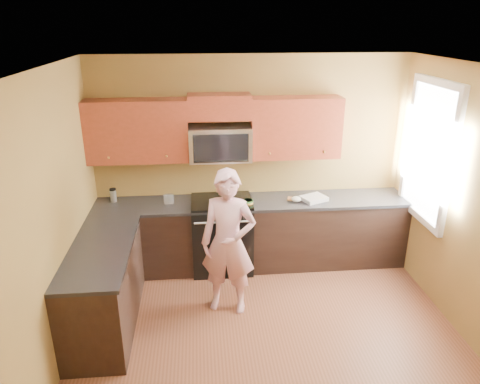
{
  "coord_description": "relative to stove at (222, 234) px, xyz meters",
  "views": [
    {
      "loc": [
        -0.65,
        -3.5,
        3.08
      ],
      "look_at": [
        -0.2,
        1.3,
        1.2
      ],
      "focal_mm": 33.25,
      "sensor_mm": 36.0,
      "label": 1
    }
  ],
  "objects": [
    {
      "name": "floor",
      "position": [
        0.4,
        -1.68,
        -0.47
      ],
      "size": [
        4.0,
        4.0,
        0.0
      ],
      "primitive_type": "plane",
      "color": "brown",
      "rests_on": "ground"
    },
    {
      "name": "ceiling",
      "position": [
        0.4,
        -1.68,
        2.23
      ],
      "size": [
        4.0,
        4.0,
        0.0
      ],
      "primitive_type": "plane",
      "rotation": [
        3.14,
        0.0,
        0.0
      ],
      "color": "white",
      "rests_on": "ground"
    },
    {
      "name": "wall_back",
      "position": [
        0.4,
        0.32,
        0.88
      ],
      "size": [
        4.0,
        0.0,
        4.0
      ],
      "primitive_type": "plane",
      "rotation": [
        1.57,
        0.0,
        0.0
      ],
      "color": "brown",
      "rests_on": "ground"
    },
    {
      "name": "wall_left",
      "position": [
        -1.6,
        -1.68,
        0.88
      ],
      "size": [
        0.0,
        4.0,
        4.0
      ],
      "primitive_type": "plane",
      "rotation": [
        1.57,
        0.0,
        1.57
      ],
      "color": "brown",
      "rests_on": "ground"
    },
    {
      "name": "cabinet_back_run",
      "position": [
        0.4,
        0.02,
        -0.03
      ],
      "size": [
        4.0,
        0.6,
        0.88
      ],
      "primitive_type": "cube",
      "color": "black",
      "rests_on": "floor"
    },
    {
      "name": "cabinet_left_run",
      "position": [
        -1.3,
        -1.08,
        -0.03
      ],
      "size": [
        0.6,
        1.6,
        0.88
      ],
      "primitive_type": "cube",
      "color": "black",
      "rests_on": "floor"
    },
    {
      "name": "countertop_back",
      "position": [
        0.4,
        0.01,
        0.43
      ],
      "size": [
        4.0,
        0.62,
        0.04
      ],
      "primitive_type": "cube",
      "color": "black",
      "rests_on": "cabinet_back_run"
    },
    {
      "name": "countertop_left",
      "position": [
        -1.29,
        -1.08,
        0.43
      ],
      "size": [
        0.62,
        1.6,
        0.04
      ],
      "primitive_type": "cube",
      "color": "black",
      "rests_on": "cabinet_left_run"
    },
    {
      "name": "stove",
      "position": [
        0.0,
        0.0,
        0.0
      ],
      "size": [
        0.76,
        0.65,
        0.95
      ],
      "primitive_type": null,
      "color": "black",
      "rests_on": "floor"
    },
    {
      "name": "microwave",
      "position": [
        0.0,
        0.12,
        0.97
      ],
      "size": [
        0.76,
        0.4,
        0.42
      ],
      "primitive_type": null,
      "color": "silver",
      "rests_on": "wall_back"
    },
    {
      "name": "upper_cab_left",
      "position": [
        -0.99,
        0.16,
        0.97
      ],
      "size": [
        1.22,
        0.33,
        0.75
      ],
      "primitive_type": null,
      "color": "maroon",
      "rests_on": "wall_back"
    },
    {
      "name": "upper_cab_right",
      "position": [
        0.94,
        0.16,
        0.97
      ],
      "size": [
        1.12,
        0.33,
        0.75
      ],
      "primitive_type": null,
      "color": "maroon",
      "rests_on": "wall_back"
    },
    {
      "name": "upper_cab_over_mw",
      "position": [
        0.0,
        0.16,
        1.62
      ],
      "size": [
        0.76,
        0.33,
        0.3
      ],
      "primitive_type": "cube",
      "color": "maroon",
      "rests_on": "wall_back"
    },
    {
      "name": "window",
      "position": [
        2.38,
        -0.48,
        1.17
      ],
      "size": [
        0.06,
        1.06,
        1.66
      ],
      "primitive_type": null,
      "color": "white",
      "rests_on": "wall_right"
    },
    {
      "name": "woman",
      "position": [
        0.02,
        -0.91,
        0.35
      ],
      "size": [
        0.69,
        0.54,
        1.65
      ],
      "primitive_type": "imported",
      "rotation": [
        0.0,
        0.0,
        -0.27
      ],
      "color": "pink",
      "rests_on": "floor"
    },
    {
      "name": "frying_pan",
      "position": [
        0.11,
        -0.26,
        0.47
      ],
      "size": [
        0.36,
        0.49,
        0.06
      ],
      "primitive_type": null,
      "rotation": [
        0.0,
        0.0,
        -0.26
      ],
      "color": "black",
      "rests_on": "stove"
    },
    {
      "name": "butter_tub",
      "position": [
        0.32,
        -0.13,
        0.45
      ],
      "size": [
        0.15,
        0.15,
        0.09
      ],
      "primitive_type": null,
      "rotation": [
        0.0,
        0.0,
        0.18
      ],
      "color": "yellow",
      "rests_on": "countertop_back"
    },
    {
      "name": "toast_slice",
      "position": [
        0.91,
        0.02,
        0.45
      ],
      "size": [
        0.13,
        0.13,
        0.01
      ],
      "primitive_type": "cube",
      "rotation": [
        0.0,
        0.0,
        -0.26
      ],
      "color": "#B27F47",
      "rests_on": "countertop_back"
    },
    {
      "name": "napkin_a",
      "position": [
        0.2,
        -0.04,
        0.48
      ],
      "size": [
        0.14,
        0.15,
        0.06
      ],
      "primitive_type": "ellipsoid",
      "rotation": [
        0.0,
        0.0,
        0.32
      ],
      "color": "silver",
      "rests_on": "countertop_back"
    },
    {
      "name": "napkin_b",
      "position": [
        0.95,
        -0.06,
        0.48
      ],
      "size": [
        0.15,
        0.16,
        0.07
      ],
      "primitive_type": "ellipsoid",
      "rotation": [
        0.0,
        0.0,
        -0.29
      ],
      "color": "silver",
      "rests_on": "countertop_back"
    },
    {
      "name": "dish_towel",
      "position": [
        1.18,
        -0.04,
        0.47
      ],
      "size": [
        0.37,
        0.34,
        0.05
      ],
      "primitive_type": "cube",
      "rotation": [
        0.0,
        0.0,
        0.41
      ],
      "color": "white",
      "rests_on": "countertop_back"
    },
    {
      "name": "travel_mug",
      "position": [
        -1.36,
        0.16,
        0.45
      ],
      "size": [
        0.09,
        0.09,
        0.18
      ],
      "primitive_type": null,
      "rotation": [
        0.0,
        0.0,
        -0.07
      ],
      "color": "silver",
      "rests_on": "countertop_back"
    },
    {
      "name": "glass_a",
      "position": [
        -0.69,
        0.03,
        0.51
      ],
      "size": [
        0.07,
        0.07,
        0.12
      ],
      "primitive_type": "cylinder",
      "rotation": [
        0.0,
        0.0,
        -0.07
      ],
      "color": "silver",
      "rests_on": "countertop_back"
    },
    {
      "name": "glass_c",
      "position": [
        -0.63,
        0.04,
        0.51
      ],
      "size": [
        0.08,
        0.08,
        0.12
      ],
      "primitive_type": "cylinder",
      "rotation": [
        0.0,
        0.0,
        -0.21
      ],
      "color": "silver",
      "rests_on": "countertop_back"
    }
  ]
}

